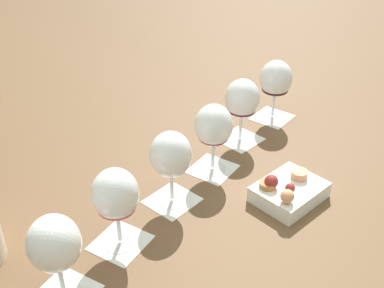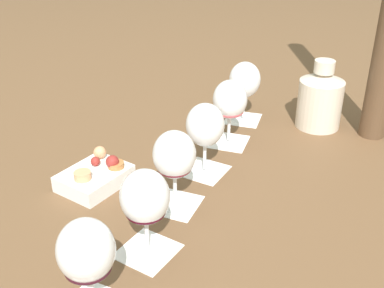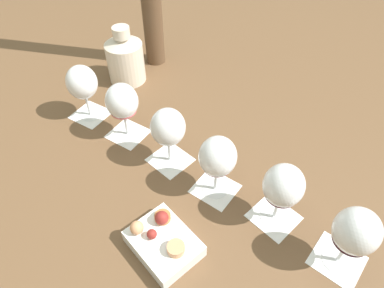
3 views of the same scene
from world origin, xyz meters
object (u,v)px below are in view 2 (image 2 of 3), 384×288
(wine_glass_3, at_px, (174,158))
(wine_glass_4, at_px, (145,200))
(wine_glass_2, at_px, (205,128))
(wine_glass_0, at_px, (245,82))
(wine_glass_5, at_px, (86,254))
(ceramic_vase, at_px, (320,99))
(snack_dish, at_px, (96,176))
(wine_glass_1, at_px, (230,102))

(wine_glass_3, bearing_deg, wine_glass_4, 45.82)
(wine_glass_2, relative_size, wine_glass_4, 1.00)
(wine_glass_0, bearing_deg, wine_glass_2, 40.95)
(wine_glass_0, xyz_separation_m, wine_glass_5, (0.56, 0.47, 0.00))
(wine_glass_5, distance_m, ceramic_vase, 0.79)
(wine_glass_2, distance_m, ceramic_vase, 0.38)
(wine_glass_4, bearing_deg, snack_dish, -86.36)
(wine_glass_0, bearing_deg, wine_glass_4, 41.37)
(wine_glass_0, bearing_deg, ceramic_vase, 141.19)
(wine_glass_1, bearing_deg, wine_glass_3, 38.26)
(wine_glass_1, height_order, ceramic_vase, ceramic_vase)
(wine_glass_1, distance_m, wine_glass_3, 0.29)
(wine_glass_4, bearing_deg, wine_glass_1, -139.23)
(wine_glass_1, distance_m, wine_glass_2, 0.15)
(wine_glass_0, distance_m, ceramic_vase, 0.20)
(ceramic_vase, bearing_deg, wine_glass_3, 17.80)
(wine_glass_0, height_order, wine_glass_4, same)
(wine_glass_2, distance_m, wine_glass_4, 0.29)
(wine_glass_3, height_order, snack_dish, wine_glass_3)
(wine_glass_3, height_order, ceramic_vase, ceramic_vase)
(wine_glass_3, xyz_separation_m, wine_glass_5, (0.22, 0.19, 0.00))
(wine_glass_4, bearing_deg, wine_glass_3, -134.18)
(wine_glass_4, relative_size, snack_dish, 0.92)
(wine_glass_4, relative_size, wine_glass_5, 1.00)
(wine_glass_1, relative_size, wine_glass_4, 1.00)
(wine_glass_0, distance_m, wine_glass_4, 0.58)
(wine_glass_0, xyz_separation_m, wine_glass_4, (0.44, 0.38, 0.00))
(wine_glass_5, bearing_deg, snack_dish, -107.67)
(wine_glass_5, bearing_deg, wine_glass_4, -145.12)
(wine_glass_0, height_order, wine_glass_5, same)
(wine_glass_0, distance_m, wine_glass_3, 0.44)
(ceramic_vase, bearing_deg, wine_glass_1, -5.74)
(wine_glass_4, distance_m, ceramic_vase, 0.65)
(ceramic_vase, relative_size, snack_dish, 1.04)
(wine_glass_0, relative_size, wine_glass_2, 1.00)
(wine_glass_3, relative_size, ceramic_vase, 0.89)
(wine_glass_2, bearing_deg, wine_glass_4, 41.80)
(wine_glass_1, height_order, snack_dish, wine_glass_1)
(wine_glass_4, bearing_deg, ceramic_vase, -156.08)
(wine_glass_1, relative_size, wine_glass_2, 1.00)
(wine_glass_5, bearing_deg, wine_glass_0, -139.94)
(wine_glass_1, relative_size, wine_glass_3, 1.00)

